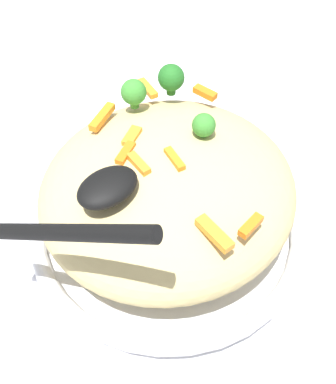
# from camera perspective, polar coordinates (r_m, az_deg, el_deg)

# --- Properties ---
(ground_plane) EXTENTS (2.40, 2.40, 0.00)m
(ground_plane) POSITION_cam_1_polar(r_m,az_deg,el_deg) (0.52, 0.00, -5.57)
(ground_plane) COLOR silver
(serving_bowl) EXTENTS (0.29, 0.29, 0.04)m
(serving_bowl) POSITION_cam_1_polar(r_m,az_deg,el_deg) (0.50, 0.00, -4.23)
(serving_bowl) COLOR silver
(serving_bowl) RESTS_ON ground_plane
(pasta_mound) EXTENTS (0.26, 0.25, 0.09)m
(pasta_mound) POSITION_cam_1_polar(r_m,az_deg,el_deg) (0.45, 0.00, 0.37)
(pasta_mound) COLOR #D1BA7A
(pasta_mound) RESTS_ON serving_bowl
(carrot_piece_0) EXTENTS (0.03, 0.02, 0.01)m
(carrot_piece_0) POSITION_cam_1_polar(r_m,az_deg,el_deg) (0.44, -4.48, 6.78)
(carrot_piece_0) COLOR orange
(carrot_piece_0) RESTS_ON pasta_mound
(carrot_piece_1) EXTENTS (0.01, 0.03, 0.01)m
(carrot_piece_1) POSITION_cam_1_polar(r_m,az_deg,el_deg) (0.42, 1.27, 4.36)
(carrot_piece_1) COLOR orange
(carrot_piece_1) RESTS_ON pasta_mound
(carrot_piece_2) EXTENTS (0.01, 0.03, 0.01)m
(carrot_piece_2) POSITION_cam_1_polar(r_m,az_deg,el_deg) (0.50, -2.56, 12.71)
(carrot_piece_2) COLOR orange
(carrot_piece_2) RESTS_ON pasta_mound
(carrot_piece_3) EXTENTS (0.01, 0.03, 0.01)m
(carrot_piece_3) POSITION_cam_1_polar(r_m,az_deg,el_deg) (0.41, -3.64, 3.53)
(carrot_piece_3) COLOR orange
(carrot_piece_3) RESTS_ON pasta_mound
(carrot_piece_4) EXTENTS (0.04, 0.02, 0.01)m
(carrot_piece_4) POSITION_cam_1_polar(r_m,az_deg,el_deg) (0.47, -8.15, 9.20)
(carrot_piece_4) COLOR orange
(carrot_piece_4) RESTS_ON pasta_mound
(carrot_piece_5) EXTENTS (0.01, 0.03, 0.01)m
(carrot_piece_5) POSITION_cam_1_polar(r_m,az_deg,el_deg) (0.50, 4.60, 12.16)
(carrot_piece_5) COLOR orange
(carrot_piece_5) RESTS_ON pasta_mound
(carrot_piece_6) EXTENTS (0.03, 0.02, 0.01)m
(carrot_piece_6) POSITION_cam_1_polar(r_m,az_deg,el_deg) (0.42, -5.29, 4.85)
(carrot_piece_6) COLOR orange
(carrot_piece_6) RESTS_ON pasta_mound
(carrot_piece_7) EXTENTS (0.01, 0.04, 0.01)m
(carrot_piece_7) POSITION_cam_1_polar(r_m,az_deg,el_deg) (0.37, 5.76, -5.11)
(carrot_piece_7) COLOR orange
(carrot_piece_7) RESTS_ON pasta_mound
(carrot_piece_8) EXTENTS (0.03, 0.01, 0.01)m
(carrot_piece_8) POSITION_cam_1_polar(r_m,az_deg,el_deg) (0.38, 9.78, -4.46)
(carrot_piece_8) COLOR orange
(carrot_piece_8) RESTS_ON pasta_mound
(broccoli_floret_0) EXTENTS (0.03, 0.03, 0.03)m
(broccoli_floret_0) POSITION_cam_1_polar(r_m,az_deg,el_deg) (0.49, 0.39, 13.92)
(broccoli_floret_0) COLOR #205B1C
(broccoli_floret_0) RESTS_ON pasta_mound
(broccoli_floret_1) EXTENTS (0.02, 0.02, 0.03)m
(broccoli_floret_1) POSITION_cam_1_polar(r_m,az_deg,el_deg) (0.44, 4.44, 8.23)
(broccoli_floret_1) COLOR #377928
(broccoli_floret_1) RESTS_ON pasta_mound
(broccoli_floret_2) EXTENTS (0.03, 0.03, 0.03)m
(broccoli_floret_2) POSITION_cam_1_polar(r_m,az_deg,el_deg) (0.47, -4.27, 12.18)
(broccoli_floret_2) COLOR #377928
(broccoli_floret_2) RESTS_ON pasta_mound
(serving_spoon) EXTENTS (0.14, 0.15, 0.09)m
(serving_spoon) POSITION_cam_1_polar(r_m,az_deg,el_deg) (0.36, -9.92, -1.14)
(serving_spoon) COLOR black
(serving_spoon) RESTS_ON pasta_mound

